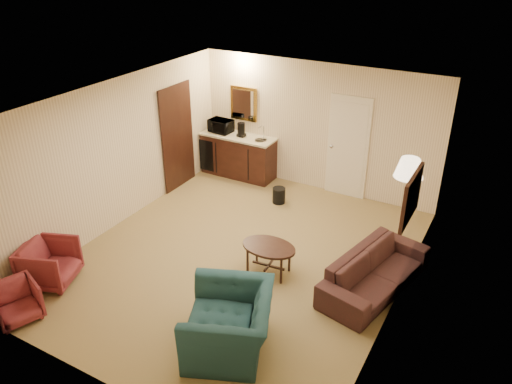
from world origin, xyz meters
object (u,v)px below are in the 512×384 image
microwave (221,124)px  floor_lamp (403,207)px  coffee_table (269,259)px  sofa (376,266)px  coffee_maker (241,130)px  rose_chair_far (16,301)px  waste_bin (279,195)px  wetbar_cabinet (238,156)px  teal_armchair (229,315)px  rose_chair_near (49,261)px

microwave → floor_lamp: bearing=-13.0°
floor_lamp → coffee_table: bearing=-136.0°
sofa → floor_lamp: bearing=10.4°
coffee_table → coffee_maker: coffee_maker is taller
rose_chair_far → floor_lamp: floor_lamp is taller
floor_lamp → coffee_maker: 3.99m
rose_chair_far → waste_bin: 4.99m
wetbar_cabinet → sofa: size_ratio=0.82×
waste_bin → coffee_maker: (-1.26, 0.71, 0.91)m
waste_bin → coffee_maker: coffee_maker is taller
teal_armchair → rose_chair_near: (-3.06, -0.15, -0.15)m
teal_armchair → microwave: size_ratio=2.41×
wetbar_cabinet → rose_chair_near: wetbar_cabinet is taller
coffee_table → waste_bin: bearing=112.8°
teal_armchair → floor_lamp: floor_lamp is taller
waste_bin → teal_armchair: bearing=-72.3°
wetbar_cabinet → coffee_table: 3.65m
sofa → rose_chair_near: 4.84m
floor_lamp → waste_bin: bearing=166.5°
rose_chair_near → rose_chair_far: size_ratio=1.25×
sofa → microwave: microwave is taller
wetbar_cabinet → waste_bin: 1.56m
sofa → waste_bin: size_ratio=6.43×
rose_chair_near → waste_bin: 4.36m
rose_chair_near → microwave: 4.73m
rose_chair_near → rose_chair_far: 0.83m
coffee_table → microwave: 4.03m
coffee_maker → rose_chair_near: bearing=-100.6°
sofa → coffee_table: 1.61m
waste_bin → rose_chair_near: bearing=-115.2°
wetbar_cabinet → coffee_table: size_ratio=1.92×
rose_chair_near → microwave: size_ratio=1.48×
coffee_maker → waste_bin: bearing=-32.8°
sofa → floor_lamp: (0.05, 1.12, 0.46)m
rose_chair_near → coffee_maker: size_ratio=2.46×
teal_armchair → rose_chair_near: teal_armchair is taller
wetbar_cabinet → waste_bin: size_ratio=5.25×
teal_armchair → floor_lamp: 3.46m
teal_armchair → coffee_table: size_ratio=1.40×
coffee_maker → sofa: bearing=-36.6°
rose_chair_near → rose_chair_far: bearing=176.4°
floor_lamp → microwave: 4.50m
rose_chair_far → sofa: bearing=-32.4°
teal_armchair → coffee_maker: (-2.48, 4.50, 0.55)m
wetbar_cabinet → floor_lamp: size_ratio=0.97×
floor_lamp → waste_bin: floor_lamp is taller
microwave → coffee_maker: (0.53, -0.02, -0.02)m
floor_lamp → coffee_maker: floor_lamp is taller
coffee_table → waste_bin: coffee_table is taller
teal_armchair → coffee_table: teal_armchair is taller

